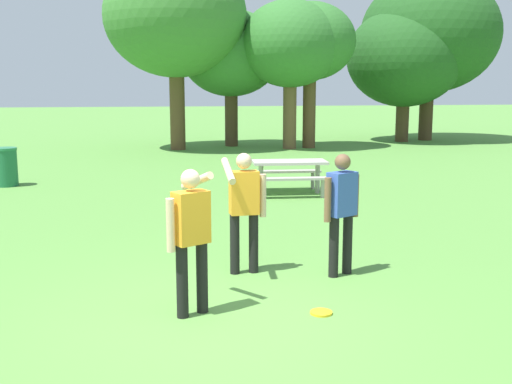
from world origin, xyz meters
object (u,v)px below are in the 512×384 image
object	(u,v)px
tree_far_right	(290,45)
tree_slender_mid	(310,43)
person_catcher	(191,231)
person_bystander	(244,204)
tree_back_right	(430,34)
trash_can_further_along	(6,167)
frisbee	(321,313)
tree_broad_center	(231,54)
tree_tall_left	(175,17)
person_thrower	(342,206)
picnic_table_near	(289,170)
tree_back_left	(405,57)

from	to	relation	value
tree_far_right	tree_slender_mid	xyz separation A→B (m)	(0.83, 0.29, 0.11)
person_catcher	person_bystander	bearing A→B (deg)	61.63
person_catcher	tree_far_right	distance (m)	17.85
tree_back_right	person_catcher	bearing A→B (deg)	-119.48
trash_can_further_along	tree_back_right	distance (m)	19.01
frisbee	tree_broad_center	xyz separation A→B (m)	(0.93, 18.61, 3.64)
tree_tall_left	tree_back_right	size ratio (longest dim) A/B	1.01
person_bystander	tree_tall_left	bearing A→B (deg)	92.07
tree_far_right	tree_slender_mid	bearing A→B (deg)	19.08
tree_far_right	trash_can_further_along	bearing A→B (deg)	-138.76
person_thrower	picnic_table_near	size ratio (longest dim) A/B	0.93
frisbee	tree_tall_left	world-z (taller)	tree_tall_left
person_catcher	trash_can_further_along	world-z (taller)	person_catcher
person_bystander	tree_tall_left	distance (m)	16.42
person_thrower	tree_back_right	size ratio (longest dim) A/B	0.23
trash_can_further_along	tree_far_right	bearing A→B (deg)	41.24
person_thrower	trash_can_further_along	distance (m)	10.35
person_thrower	tree_back_right	distance (m)	21.05
picnic_table_near	tree_back_right	bearing A→B (deg)	55.27
person_bystander	picnic_table_near	world-z (taller)	person_bystander
tree_slender_mid	picnic_table_near	bearing A→B (deg)	-105.42
person_bystander	picnic_table_near	xyz separation A→B (m)	(1.79, 5.91, -0.40)
person_thrower	picnic_table_near	xyz separation A→B (m)	(0.52, 6.17, -0.38)
frisbee	tree_back_right	size ratio (longest dim) A/B	0.04
person_catcher	tree_broad_center	distance (m)	18.76
person_catcher	tree_broad_center	world-z (taller)	tree_broad_center
person_catcher	tree_tall_left	distance (m)	17.80
person_thrower	tree_back_left	bearing A→B (deg)	66.53
picnic_table_near	tree_broad_center	size ratio (longest dim) A/B	0.33
picnic_table_near	tree_broad_center	xyz separation A→B (m)	(-0.20, 11.08, 3.09)
person_thrower	trash_can_further_along	size ratio (longest dim) A/B	1.71
person_bystander	tree_back_left	xyz separation A→B (m)	(9.11, 17.80, 2.62)
tree_broad_center	person_thrower	bearing A→B (deg)	-91.08
person_bystander	tree_back_left	bearing A→B (deg)	62.90
tree_tall_left	tree_slender_mid	bearing A→B (deg)	-0.42
frisbee	tree_far_right	size ratio (longest dim) A/B	0.04
person_thrower	tree_back_right	world-z (taller)	tree_back_right
picnic_table_near	tree_back_left	xyz separation A→B (m)	(7.32, 11.89, 3.02)
tree_broad_center	picnic_table_near	bearing A→B (deg)	-88.99
tree_back_left	tree_back_right	world-z (taller)	tree_back_right
tree_back_left	tree_back_right	bearing A→B (deg)	22.63
person_thrower	person_catcher	xyz separation A→B (m)	(-2.03, -1.16, 0.02)
tree_far_right	tree_back_right	world-z (taller)	tree_back_right
person_bystander	picnic_table_near	bearing A→B (deg)	73.18
frisbee	trash_can_further_along	xyz separation A→B (m)	(-5.65, 9.60, 0.47)
picnic_table_near	tree_slender_mid	xyz separation A→B (m)	(2.75, 9.97, 3.48)
tree_broad_center	person_bystander	bearing A→B (deg)	-95.35
trash_can_further_along	tree_slender_mid	bearing A→B (deg)	39.70
tree_slender_mid	trash_can_further_along	bearing A→B (deg)	-140.30
tree_slender_mid	tree_back_left	bearing A→B (deg)	22.78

